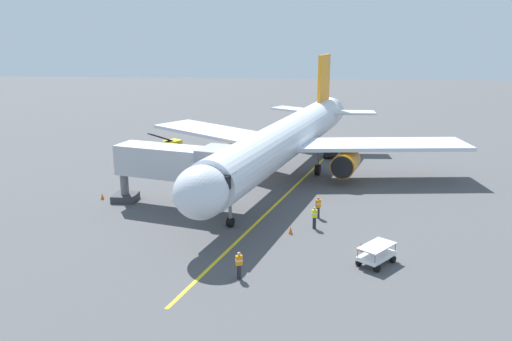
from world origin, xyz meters
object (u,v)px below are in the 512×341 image
ground_crew_marshaller (239,265)px  tug_starboard_side (331,151)px  ground_crew_wing_walker (318,207)px  safety_cone_nose_right (102,196)px  safety_cone_wing_port (291,230)px  airplane (286,140)px  safety_cone_nose_left (361,247)px  ground_crew_loader (315,217)px  baggage_cart_near_nose (376,254)px  jet_bridge (181,164)px  belt_loader_portside (170,142)px

ground_crew_marshaller → tug_starboard_side: 32.22m
ground_crew_marshaller → ground_crew_wing_walker: same height
safety_cone_nose_right → safety_cone_wing_port: (-16.66, 6.51, 0.00)m
airplane → safety_cone_nose_left: size_ratio=72.19×
ground_crew_loader → safety_cone_nose_right: bearing=-16.0°
ground_crew_marshaller → safety_cone_wing_port: size_ratio=3.11×
airplane → safety_cone_wing_port: 14.82m
baggage_cart_near_nose → safety_cone_nose_left: baggage_cart_near_nose is taller
airplane → tug_starboard_side: airplane is taller
airplane → tug_starboard_side: size_ratio=16.08×
airplane → safety_cone_wing_port: airplane is taller
safety_cone_nose_left → airplane: bearing=-71.3°
jet_bridge → safety_cone_nose_left: (-13.86, 7.41, -3.49)m
ground_crew_marshaller → safety_cone_nose_left: (-7.63, -4.80, -0.61)m
jet_bridge → tug_starboard_side: jet_bridge is taller
ground_crew_wing_walker → safety_cone_nose_left: ground_crew_wing_walker is taller
safety_cone_nose_right → ground_crew_loader: bearing=164.0°
ground_crew_wing_walker → ground_crew_loader: bearing=82.1°
tug_starboard_side → baggage_cart_near_nose: bearing=93.0°
airplane → ground_crew_marshaller: (1.93, 21.68, -3.12)m
jet_bridge → safety_cone_wing_port: 10.87m
ground_crew_marshaller → ground_crew_loader: bearing=-118.1°
ground_crew_loader → belt_loader_portside: belt_loader_portside is taller
safety_cone_wing_port → ground_crew_wing_walker: bearing=-119.9°
jet_bridge → airplane: bearing=-130.7°
belt_loader_portside → safety_cone_wing_port: belt_loader_portside is taller
safety_cone_wing_port → baggage_cart_near_nose: bearing=140.5°
ground_crew_loader → belt_loader_portside: size_ratio=0.38×
jet_bridge → safety_cone_nose_left: bearing=151.9°
safety_cone_nose_left → safety_cone_wing_port: 5.42m
baggage_cart_near_nose → belt_loader_portside: bearing=-56.0°
jet_bridge → belt_loader_portside: bearing=-73.1°
ground_crew_marshaller → baggage_cart_near_nose: ground_crew_marshaller is taller
safety_cone_nose_left → safety_cone_nose_right: same height
baggage_cart_near_nose → belt_loader_portside: (21.40, -31.76, 0.06)m
ground_crew_wing_walker → safety_cone_nose_left: bearing=113.9°
jet_bridge → ground_crew_marshaller: bearing=117.0°
ground_crew_marshaller → belt_loader_portside: 36.93m
belt_loader_portside → safety_cone_wing_port: bearing=120.3°
ground_crew_loader → safety_cone_nose_left: size_ratio=3.11×
jet_bridge → safety_cone_nose_left: jet_bridge is taller
tug_starboard_side → safety_cone_nose_right: bearing=40.4°
airplane → ground_crew_marshaller: 21.98m
safety_cone_wing_port → jet_bridge: bearing=-28.1°
ground_crew_marshaller → safety_cone_nose_right: ground_crew_marshaller is taller
ground_crew_wing_walker → tug_starboard_side: ground_crew_wing_walker is taller
ground_crew_marshaller → ground_crew_loader: size_ratio=1.00×
baggage_cart_near_nose → safety_cone_nose_right: (22.19, -11.07, -0.38)m
jet_bridge → ground_crew_wing_walker: (-11.14, 1.28, -2.88)m
jet_bridge → tug_starboard_side: bearing=-124.2°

